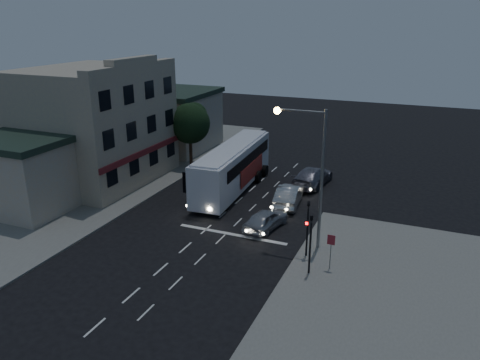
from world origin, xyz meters
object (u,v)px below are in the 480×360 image
at_px(tour_bus, 233,166).
at_px(traffic_signal_main, 308,222).
at_px(car_sedan_a, 289,195).
at_px(street_tree, 190,122).
at_px(car_sedan_b, 313,176).
at_px(regulatory_sign, 331,246).
at_px(car_suv, 266,219).
at_px(traffic_signal_side, 311,237).
at_px(streetlight, 312,163).

distance_m(tour_bus, traffic_signal_main, 13.04).
xyz_separation_m(car_sedan_a, street_tree, (-12.22, 6.27, 3.69)).
bearing_deg(tour_bus, car_sedan_b, 29.10).
distance_m(traffic_signal_main, regulatory_sign, 2.14).
height_order(tour_bus, car_sedan_a, tour_bus).
distance_m(car_suv, traffic_signal_side, 6.91).
height_order(regulatory_sign, street_tree, street_tree).
height_order(car_suv, traffic_signal_side, traffic_signal_side).
bearing_deg(car_sedan_a, traffic_signal_main, 107.50).
bearing_deg(street_tree, car_sedan_b, -4.55).
bearing_deg(street_tree, traffic_signal_main, -42.03).
bearing_deg(traffic_signal_main, regulatory_sign, -30.84).
bearing_deg(traffic_signal_side, car_suv, 131.73).
relative_size(traffic_signal_side, regulatory_sign, 1.86).
height_order(car_sedan_b, traffic_signal_main, traffic_signal_main).
relative_size(regulatory_sign, street_tree, 0.35).
height_order(car_sedan_b, streetlight, streetlight).
bearing_deg(streetlight, tour_bus, 137.95).
relative_size(car_sedan_a, traffic_signal_side, 1.19).
bearing_deg(tour_bus, streetlight, -45.41).
height_order(traffic_signal_main, traffic_signal_side, same).
xyz_separation_m(car_suv, car_sedan_a, (0.18, 4.95, 0.09)).
xyz_separation_m(car_sedan_b, streetlight, (2.75, -11.80, 4.91)).
bearing_deg(car_suv, streetlight, 166.90).
distance_m(car_suv, street_tree, 16.89).
bearing_deg(traffic_signal_main, traffic_signal_side, -70.51).
height_order(car_suv, car_sedan_a, car_sedan_a).
bearing_deg(regulatory_sign, street_tree, 138.92).
relative_size(car_sedan_a, streetlight, 0.54).
bearing_deg(traffic_signal_side, traffic_signal_main, 109.49).
relative_size(car_suv, traffic_signal_main, 1.02).
distance_m(traffic_signal_main, street_tree, 21.38).
relative_size(tour_bus, traffic_signal_main, 3.17).
bearing_deg(street_tree, traffic_signal_side, -44.50).
bearing_deg(regulatory_sign, car_sedan_a, 120.44).
xyz_separation_m(car_sedan_a, car_sedan_b, (0.58, 5.25, 0.01)).
distance_m(car_sedan_b, traffic_signal_main, 13.66).
bearing_deg(traffic_signal_side, streetlight, 105.70).
relative_size(car_sedan_a, regulatory_sign, 2.23).
height_order(car_suv, streetlight, streetlight).
bearing_deg(car_sedan_a, regulatory_sign, 113.74).
relative_size(car_sedan_b, traffic_signal_side, 1.38).
relative_size(car_sedan_a, car_sedan_b, 0.87).
relative_size(tour_bus, streetlight, 1.44).
bearing_deg(car_sedan_a, tour_bus, -20.95).
height_order(traffic_signal_main, streetlight, streetlight).
distance_m(car_suv, regulatory_sign, 6.85).
bearing_deg(traffic_signal_side, regulatory_sign, 43.92).
xyz_separation_m(traffic_signal_main, regulatory_sign, (1.70, -1.01, -0.82)).
bearing_deg(tour_bus, regulatory_sign, -47.33).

